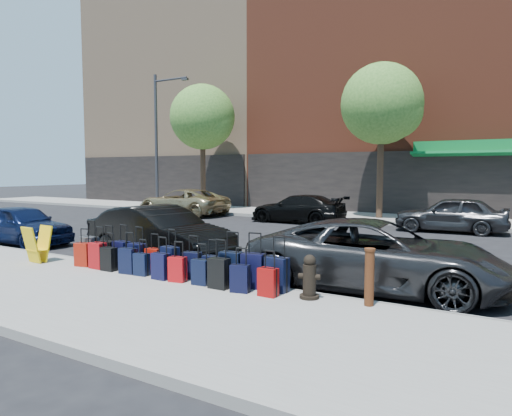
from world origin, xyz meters
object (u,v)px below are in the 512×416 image
Objects in this scene: car_near_2 at (377,255)px; car_far_1 at (298,209)px; fire_hydrant at (309,278)px; tree_left at (204,119)px; car_far_0 at (183,202)px; tree_center at (385,106)px; bollard at (369,276)px; car_near_1 at (159,234)px; suitcase_front_5 at (170,261)px; car_near_0 at (22,225)px; streetlight at (159,133)px; display_rack at (37,245)px; car_far_2 at (451,214)px.

car_near_2 reaches higher than car_far_1.
car_near_2 is (0.70, 1.74, 0.20)m from fire_hydrant.
tree_left is 20.08m from fire_hydrant.
tree_left reaches higher than car_far_0.
tree_center is 15.49m from bollard.
tree_left reaches higher than car_near_1.
suitcase_front_5 is 4.35m from car_near_2.
fire_hydrant is at bearing -98.11° from car_near_0.
car_near_2 is (13.83, -12.64, -4.70)m from tree_left.
streetlight reaches higher than tree_left.
car_near_0 is (-8.22, -12.88, -4.77)m from tree_center.
car_near_0 is 0.74× the size of car_near_2.
display_rack is at bearing -5.76° from car_far_1.
car_near_1 reaches higher than display_rack.
car_far_1 is at bearing 113.54° from suitcase_front_5.
streetlight is at bearing 49.87° from car_near_2.
car_far_0 is at bearing 124.93° from fire_hydrant.
car_near_2 is at bearing -89.04° from car_near_0.
display_rack is at bearing -57.52° from streetlight.
car_far_2 is at bearing -6.60° from streetlight.
tree_left is 9.17m from car_far_1.
tree_center is 16.01m from car_near_0.
tree_center is at bearing 98.74° from suitcase_front_5.
streetlight reaches higher than fire_hydrant.
fire_hydrant is 0.21× the size of car_near_0.
tree_left reaches higher than car_far_1.
car_far_2 is at bearing -10.80° from tree_left.
display_rack is at bearing -175.72° from bollard.
tree_left reaches higher than fire_hydrant.
fire_hydrant is at bearing -100.56° from car_near_1.
car_far_0 reaches higher than car_far_1.
tree_left is at bearing 13.39° from streetlight.
display_rack is 4.30m from car_near_0.
car_far_2 reaches higher than suitcase_front_5.
car_near_1 reaches higher than bollard.
fire_hydrant is at bearing 9.60° from suitcase_front_5.
tree_center is 0.91× the size of streetlight.
car_far_1 is (6.79, -0.02, -0.06)m from car_far_0.
fire_hydrant is 13.01m from car_far_1.
display_rack is 2.94m from car_near_1.
car_near_2 is at bearing 33.57° from suitcase_front_5.
tree_left is at bearing 40.04° from car_near_1.
car_near_1 is (5.79, 0.16, 0.09)m from car_near_0.
streetlight reaches higher than car_far_1.
car_near_2 is 1.24× the size of car_far_2.
fire_hydrant is (3.32, -0.11, 0.05)m from suitcase_front_5.
car_near_2 is (-0.34, 1.64, 0.06)m from bollard.
car_near_0 is at bearing 86.53° from car_near_2.
streetlight is 22.21m from bollard.
car_far_0 is 13.31m from car_far_2.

